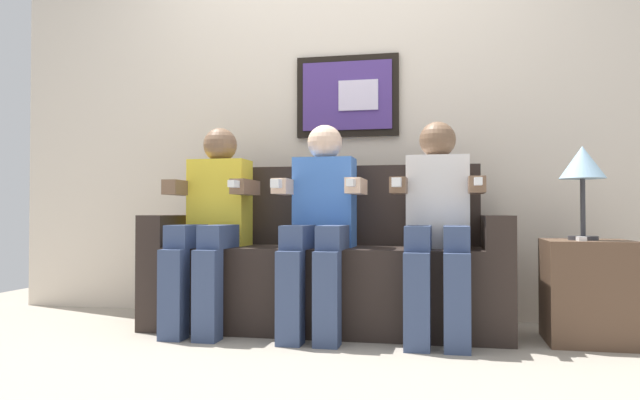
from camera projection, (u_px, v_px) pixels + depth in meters
name	position (u px, v px, depth m)	size (l,w,h in m)	color
ground_plane	(314.00, 341.00, 3.02)	(5.64, 5.64, 0.00)	#9E9384
back_wall_assembly	(340.00, 106.00, 3.80)	(4.34, 0.10, 2.60)	beige
couch	(327.00, 271.00, 3.35)	(1.94, 0.58, 0.90)	#2D231E
person_on_left	(212.00, 218.00, 3.31)	(0.46, 0.56, 1.11)	yellow
person_in_middle	(320.00, 218.00, 3.19)	(0.46, 0.56, 1.11)	#3F72CC
person_on_right	(438.00, 218.00, 3.07)	(0.46, 0.56, 1.11)	white
side_table_right	(588.00, 291.00, 2.97)	(0.40, 0.40, 0.50)	brown
table_lamp	(582.00, 167.00, 2.98)	(0.22, 0.22, 0.46)	#333338
spare_remote_on_table	(580.00, 239.00, 2.91)	(0.04, 0.13, 0.02)	white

